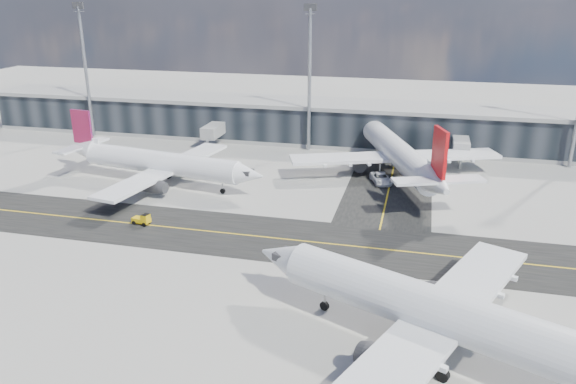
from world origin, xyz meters
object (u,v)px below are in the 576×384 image
Objects in this scene: airliner_redtail at (399,154)px; airliner_near at (457,319)px; airliner_af at (159,163)px; service_van at (381,178)px; baggage_tug at (143,219)px.

airliner_near is (7.96, -51.71, -0.03)m from airliner_redtail.
airliner_af is at bearing 74.38° from airliner_near.
airliner_redtail reaches higher than service_van.
airliner_af is 14.04× the size of baggage_tug.
airliner_af is 17.94m from baggage_tug.
service_van is at bearing 139.85° from baggage_tug.
service_van is (-10.49, 47.86, -3.46)m from airliner_near.
service_van is at bearing -143.73° from airliner_redtail.
baggage_tug is at bearing 27.33° from airliner_af.
airliner_af is 6.37× the size of service_van.
baggage_tug is at bearing 86.17° from airliner_near.
airliner_near is (47.21, -38.42, 0.50)m from airliner_af.
airliner_near is at bearing 60.22° from airliner_af.
airliner_near reaches higher than service_van.
baggage_tug is at bearing -159.70° from service_van.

